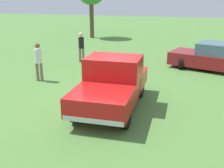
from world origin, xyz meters
name	(u,v)px	position (x,y,z in m)	size (l,w,h in m)	color
ground_plane	(100,99)	(0.00, 0.00, 0.00)	(80.00, 80.00, 0.00)	#54843D
pickup_truck	(113,82)	(-0.54, -0.64, 0.95)	(4.49, 1.92, 1.83)	black
sedan_near	(213,58)	(5.75, -4.59, 0.67)	(3.19, 4.76, 1.47)	black
person_bystander	(38,60)	(1.63, 3.49, 1.02)	(0.38, 0.38, 1.79)	#7A6B51
person_visitor	(81,46)	(5.57, 2.85, 1.01)	(0.35, 0.35, 1.77)	#7A6B51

